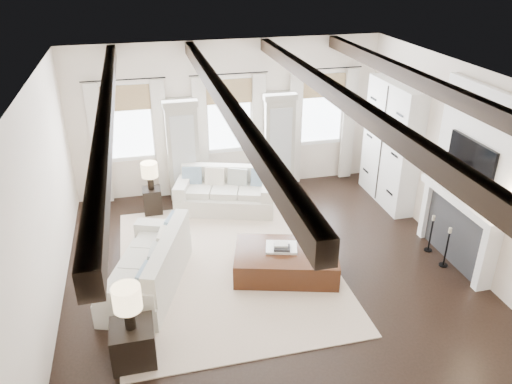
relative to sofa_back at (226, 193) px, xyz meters
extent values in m
plane|color=black|center=(0.28, -2.75, -0.34)|extent=(7.50, 7.50, 0.00)
cube|color=white|center=(0.28, 1.00, 1.26)|extent=(6.50, 0.04, 3.20)
cube|color=white|center=(-2.97, -2.75, 1.26)|extent=(0.04, 7.50, 3.20)
cube|color=white|center=(3.53, -2.75, 1.26)|extent=(0.04, 7.50, 3.20)
cube|color=white|center=(0.28, -2.75, 2.86)|extent=(6.50, 7.50, 0.04)
cube|color=black|center=(-1.92, -2.75, 2.74)|extent=(0.16, 7.40, 0.22)
cube|color=black|center=(-0.47, -2.75, 2.74)|extent=(0.16, 7.40, 0.22)
cube|color=black|center=(1.03, -2.75, 2.74)|extent=(0.16, 7.40, 0.22)
cube|color=black|center=(2.48, -2.75, 2.74)|extent=(0.16, 7.40, 0.22)
cube|color=white|center=(-1.77, 0.97, 1.31)|extent=(0.90, 0.03, 1.45)
cube|color=#9B7D53|center=(-1.77, 0.91, 1.84)|extent=(0.94, 0.04, 0.50)
cube|color=silver|center=(-2.39, 0.87, 0.93)|extent=(0.28, 0.08, 2.50)
cube|color=silver|center=(-1.15, 0.87, 0.93)|extent=(0.28, 0.08, 2.50)
cylinder|color=black|center=(-1.77, 0.86, 2.21)|extent=(1.60, 0.02, 0.02)
cube|color=white|center=(0.28, 0.97, 1.31)|extent=(0.90, 0.03, 1.45)
cube|color=#9B7D53|center=(0.28, 0.91, 1.84)|extent=(0.94, 0.04, 0.50)
cube|color=silver|center=(-0.34, 0.87, 0.93)|extent=(0.28, 0.08, 2.50)
cube|color=silver|center=(0.90, 0.87, 0.93)|extent=(0.28, 0.08, 2.50)
cylinder|color=black|center=(0.28, 0.86, 2.21)|extent=(1.60, 0.02, 0.02)
cube|color=white|center=(2.33, 0.97, 1.31)|extent=(0.90, 0.03, 1.45)
cube|color=#9B7D53|center=(2.33, 0.91, 1.84)|extent=(0.94, 0.04, 0.50)
cube|color=silver|center=(1.71, 0.87, 0.93)|extent=(0.28, 0.08, 2.50)
cube|color=silver|center=(2.95, 0.87, 0.93)|extent=(0.28, 0.08, 2.50)
cylinder|color=black|center=(2.33, 0.86, 2.21)|extent=(1.60, 0.02, 0.02)
cube|color=#A8A496|center=(-0.74, 0.78, 0.66)|extent=(0.64, 0.38, 2.00)
cube|color=#B2B7BA|center=(-0.74, 0.58, 0.81)|extent=(0.48, 0.02, 1.40)
cube|color=#A8A496|center=(-0.74, 0.78, 1.72)|extent=(0.70, 0.42, 0.12)
cube|color=#A8A496|center=(1.31, 0.78, 0.66)|extent=(0.64, 0.38, 2.00)
cube|color=#B2B7BA|center=(1.31, 0.58, 0.81)|extent=(0.48, 0.02, 1.40)
cube|color=#A8A496|center=(1.31, 0.78, 1.72)|extent=(0.70, 0.42, 0.12)
cube|color=#242427|center=(3.44, -2.75, 0.21)|extent=(0.18, 1.50, 1.10)
cube|color=black|center=(3.41, -2.75, 0.06)|extent=(0.10, 0.90, 0.70)
cube|color=white|center=(3.40, -3.57, 0.21)|extent=(0.26, 0.14, 1.10)
cube|color=white|center=(3.40, -1.93, 0.21)|extent=(0.26, 0.14, 1.10)
cube|color=white|center=(3.37, -2.75, 0.82)|extent=(0.32, 1.90, 0.12)
cube|color=white|center=(3.48, -2.75, 1.76)|extent=(0.10, 1.90, 1.80)
cube|color=black|center=(3.41, -2.75, 1.51)|extent=(0.07, 1.10, 0.64)
cube|color=silver|center=(3.33, -0.40, 0.91)|extent=(0.40, 1.70, 2.50)
cube|color=black|center=(3.12, -0.40, 0.91)|extent=(0.01, 0.02, 2.40)
cube|color=beige|center=(-0.36, -2.03, -0.33)|extent=(3.50, 4.39, 0.02)
cube|color=silver|center=(-0.02, -0.06, -0.15)|extent=(2.14, 1.45, 0.37)
cube|color=silver|center=(0.09, 0.27, 0.27)|extent=(1.84, 0.77, 0.47)
cube|color=silver|center=(-0.84, 0.21, 0.16)|extent=(0.49, 0.88, 0.24)
cube|color=silver|center=(0.80, -0.32, 0.16)|extent=(0.49, 0.88, 0.24)
cube|color=silver|center=(-0.55, 0.06, 0.10)|extent=(0.67, 0.69, 0.13)
cube|color=silver|center=(-0.03, -0.10, 0.10)|extent=(0.67, 0.69, 0.13)
cube|color=silver|center=(0.48, -0.27, 0.10)|extent=(0.67, 0.69, 0.13)
cube|color=#6D8EAB|center=(-0.63, 0.33, 0.30)|extent=(0.44, 0.31, 0.41)
cube|color=silver|center=(-0.19, 0.19, 0.30)|extent=(0.44, 0.31, 0.41)
cube|color=beige|center=(0.26, 0.04, 0.30)|extent=(0.44, 0.31, 0.41)
cube|color=#6D8EAB|center=(0.70, -0.10, 0.30)|extent=(0.44, 0.31, 0.41)
cube|color=silver|center=(-1.68, -2.30, -0.14)|extent=(1.58, 2.26, 0.39)
cube|color=silver|center=(-1.34, -2.42, 0.30)|extent=(0.87, 1.93, 0.49)
cube|color=silver|center=(-1.37, -1.45, 0.19)|extent=(0.92, 0.54, 0.26)
cube|color=silver|center=(-1.98, -3.15, 0.19)|extent=(0.92, 0.54, 0.26)
cube|color=silver|center=(-1.53, -1.74, 0.13)|extent=(0.74, 0.72, 0.14)
cube|color=silver|center=(-1.72, -2.28, 0.13)|extent=(0.74, 0.72, 0.14)
cube|color=silver|center=(-1.92, -2.82, 0.13)|extent=(0.74, 0.72, 0.14)
cube|color=#6D8EAB|center=(-1.25, -1.67, 0.33)|extent=(0.34, 0.46, 0.43)
cube|color=silver|center=(-1.41, -2.13, 0.33)|extent=(0.34, 0.46, 0.43)
cube|color=beige|center=(-1.58, -2.60, 0.33)|extent=(0.34, 0.46, 0.43)
cube|color=#6D8EAB|center=(-1.75, -3.06, 0.33)|extent=(0.34, 0.46, 0.43)
cube|color=black|center=(0.53, -2.46, -0.12)|extent=(1.87, 1.44, 0.43)
cube|color=white|center=(0.48, -2.37, 0.12)|extent=(0.58, 0.50, 0.04)
cube|color=#262628|center=(0.46, -2.45, 0.16)|extent=(0.30, 0.26, 0.04)
cube|color=beige|center=(0.46, -2.39, 0.19)|extent=(0.26, 0.22, 0.03)
cube|color=black|center=(-1.92, -3.84, -0.06)|extent=(0.55, 0.55, 0.55)
cylinder|color=black|center=(-1.92, -3.84, 0.36)|extent=(0.14, 0.14, 0.30)
cylinder|color=#F9D89E|center=(-1.92, -3.84, 0.67)|extent=(0.36, 0.36, 0.32)
cube|color=black|center=(-1.46, 0.16, -0.07)|extent=(0.36, 0.36, 0.54)
cylinder|color=black|center=(-1.46, 0.16, 0.33)|extent=(0.12, 0.12, 0.27)
cylinder|color=#F9D89E|center=(-1.46, 0.16, 0.61)|extent=(0.32, 0.32, 0.29)
cylinder|color=black|center=(3.18, -2.88, -0.33)|extent=(0.15, 0.15, 0.02)
cylinder|color=black|center=(3.18, -2.88, -0.01)|extent=(0.03, 0.03, 0.65)
cylinder|color=beige|center=(3.18, -2.88, 0.35)|extent=(0.06, 0.06, 0.09)
cylinder|color=black|center=(3.18, -2.40, -0.33)|extent=(0.14, 0.14, 0.02)
cylinder|color=black|center=(3.18, -2.40, -0.03)|extent=(0.03, 0.03, 0.62)
cylinder|color=beige|center=(3.18, -2.40, 0.32)|extent=(0.05, 0.05, 0.09)
camera|label=1|loc=(-1.53, -8.92, 4.51)|focal=35.00mm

